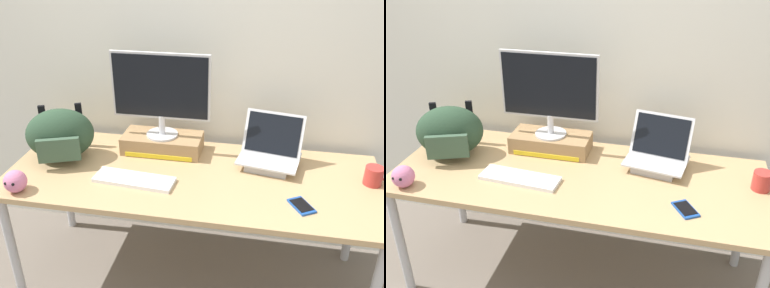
# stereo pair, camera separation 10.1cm
# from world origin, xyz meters

# --- Properties ---
(ground_plane) EXTENTS (20.00, 20.00, 0.00)m
(ground_plane) POSITION_xyz_m (0.00, 0.00, 0.00)
(ground_plane) COLOR #70665B
(back_wall) EXTENTS (7.00, 0.10, 2.60)m
(back_wall) POSITION_xyz_m (0.00, 0.48, 1.30)
(back_wall) COLOR silver
(back_wall) RESTS_ON ground
(desk) EXTENTS (1.95, 0.77, 0.71)m
(desk) POSITION_xyz_m (0.00, 0.00, 0.65)
(desk) COLOR tan
(desk) RESTS_ON ground
(toner_box_yellow) EXTENTS (0.45, 0.21, 0.10)m
(toner_box_yellow) POSITION_xyz_m (-0.21, 0.23, 0.76)
(toner_box_yellow) COLOR #9E7A51
(toner_box_yellow) RESTS_ON desk
(desktop_monitor) EXTENTS (0.54, 0.18, 0.48)m
(desktop_monitor) POSITION_xyz_m (-0.21, 0.23, 1.07)
(desktop_monitor) COLOR silver
(desktop_monitor) RESTS_ON toner_box_yellow
(open_laptop) EXTENTS (0.35, 0.29, 0.27)m
(open_laptop) POSITION_xyz_m (0.39, 0.17, 0.77)
(open_laptop) COLOR #ADADB2
(open_laptop) RESTS_ON desk
(external_keyboard) EXTENTS (0.42, 0.17, 0.02)m
(external_keyboard) POSITION_xyz_m (-0.28, -0.12, 0.72)
(external_keyboard) COLOR white
(external_keyboard) RESTS_ON desk
(messenger_backpack) EXTENTS (0.42, 0.35, 0.29)m
(messenger_backpack) POSITION_xyz_m (-0.74, 0.05, 0.85)
(messenger_backpack) COLOR #28422D
(messenger_backpack) RESTS_ON desk
(coffee_mug) EXTENTS (0.13, 0.09, 0.10)m
(coffee_mug) POSITION_xyz_m (0.91, 0.08, 0.76)
(coffee_mug) COLOR #B2332D
(coffee_mug) RESTS_ON desk
(cell_phone) EXTENTS (0.14, 0.15, 0.01)m
(cell_phone) POSITION_xyz_m (0.55, -0.19, 0.72)
(cell_phone) COLOR #19479E
(cell_phone) RESTS_ON desk
(plush_toy) EXTENTS (0.11, 0.11, 0.11)m
(plush_toy) POSITION_xyz_m (-0.82, -0.31, 0.77)
(plush_toy) COLOR #CC7099
(plush_toy) RESTS_ON desk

